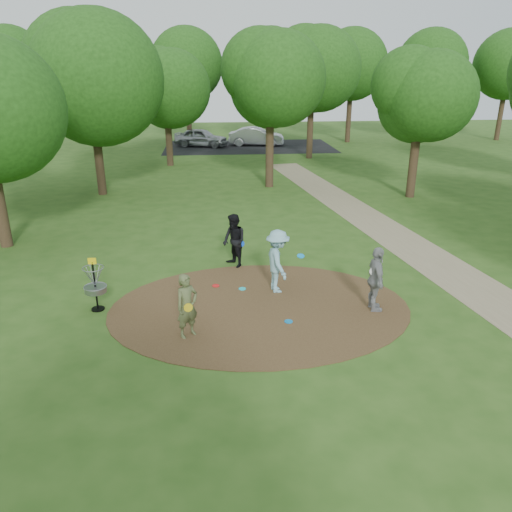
{
  "coord_description": "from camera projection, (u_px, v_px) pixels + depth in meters",
  "views": [
    {
      "loc": [
        -1.24,
        -12.48,
        6.33
      ],
      "look_at": [
        0.0,
        1.2,
        1.1
      ],
      "focal_mm": 35.0,
      "sensor_mm": 36.0,
      "label": 1
    }
  ],
  "objects": [
    {
      "name": "player_walking_with_disc",
      "position": [
        234.0,
        241.0,
        16.58
      ],
      "size": [
        1.02,
        1.1,
        1.81
      ],
      "color": "black",
      "rests_on": "ground"
    },
    {
      "name": "car_left",
      "position": [
        201.0,
        138.0,
        41.81
      ],
      "size": [
        4.78,
        3.12,
        1.51
      ],
      "primitive_type": "imported",
      "rotation": [
        0.0,
        0.0,
        1.24
      ],
      "color": "#94989B",
      "rests_on": "ground"
    },
    {
      "name": "player_observer_with_disc",
      "position": [
        187.0,
        306.0,
        12.23
      ],
      "size": [
        0.72,
        0.69,
        1.66
      ],
      "color": "#525C35",
      "rests_on": "ground"
    },
    {
      "name": "player_throwing_with_disc",
      "position": [
        278.0,
        261.0,
        14.68
      ],
      "size": [
        1.24,
        1.34,
        1.92
      ],
      "color": "#87BDCA",
      "rests_on": "ground"
    },
    {
      "name": "player_waiting_with_disc",
      "position": [
        376.0,
        279.0,
        13.52
      ],
      "size": [
        0.49,
        1.1,
        1.85
      ],
      "color": "gray",
      "rests_on": "ground"
    },
    {
      "name": "disc_ground_cyan",
      "position": [
        242.0,
        289.0,
        15.1
      ],
      "size": [
        0.22,
        0.22,
        0.02
      ],
      "primitive_type": "cylinder",
      "color": "#1CD1E1",
      "rests_on": "dirt_clearing"
    },
    {
      "name": "dirt_clearing",
      "position": [
        260.0,
        307.0,
        13.97
      ],
      "size": [
        8.4,
        8.4,
        0.02
      ],
      "primitive_type": "cylinder",
      "color": "#47301C",
      "rests_on": "ground"
    },
    {
      "name": "footpath",
      "position": [
        451.0,
        272.0,
        16.38
      ],
      "size": [
        7.55,
        39.89,
        0.01
      ],
      "primitive_type": "cube",
      "rotation": [
        0.0,
        0.0,
        0.14
      ],
      "color": "#8C7A5B",
      "rests_on": "ground"
    },
    {
      "name": "car_right",
      "position": [
        256.0,
        137.0,
        42.34
      ],
      "size": [
        4.83,
        2.4,
        1.52
      ],
      "primitive_type": "imported",
      "rotation": [
        0.0,
        0.0,
        1.39
      ],
      "color": "#9FA1A6",
      "rests_on": "ground"
    },
    {
      "name": "ground",
      "position": [
        260.0,
        308.0,
        13.98
      ],
      "size": [
        100.0,
        100.0,
        0.0
      ],
      "primitive_type": "plane",
      "color": "#2D5119",
      "rests_on": "ground"
    },
    {
      "name": "parking_lot",
      "position": [
        249.0,
        147.0,
        42.07
      ],
      "size": [
        14.0,
        8.0,
        0.01
      ],
      "primitive_type": "cube",
      "color": "black",
      "rests_on": "ground"
    },
    {
      "name": "disc_ground_blue",
      "position": [
        289.0,
        321.0,
        13.17
      ],
      "size": [
        0.22,
        0.22,
        0.02
      ],
      "primitive_type": "cylinder",
      "color": "#0B79C3",
      "rests_on": "dirt_clearing"
    },
    {
      "name": "disc_ground_red",
      "position": [
        216.0,
        286.0,
        15.32
      ],
      "size": [
        0.22,
        0.22,
        0.02
      ],
      "primitive_type": "cylinder",
      "color": "red",
      "rests_on": "dirt_clearing"
    },
    {
      "name": "tree_ring",
      "position": [
        279.0,
        97.0,
        19.8
      ],
      "size": [
        37.45,
        45.66,
        8.86
      ],
      "color": "#332316",
      "rests_on": "ground"
    },
    {
      "name": "disc_golf_basket",
      "position": [
        95.0,
        281.0,
        13.56
      ],
      "size": [
        0.63,
        0.63,
        1.54
      ],
      "color": "black",
      "rests_on": "ground"
    }
  ]
}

